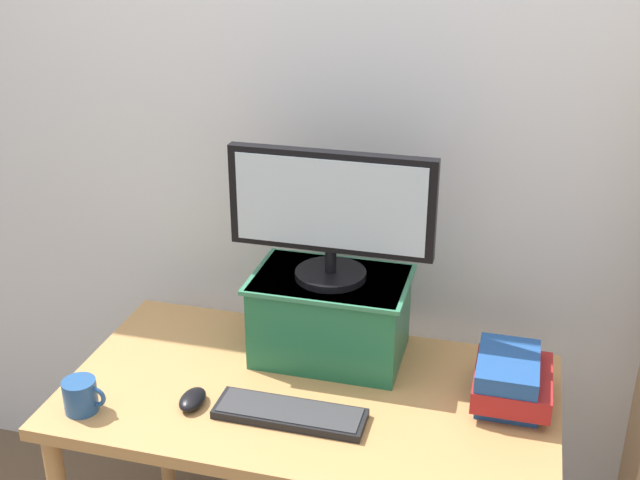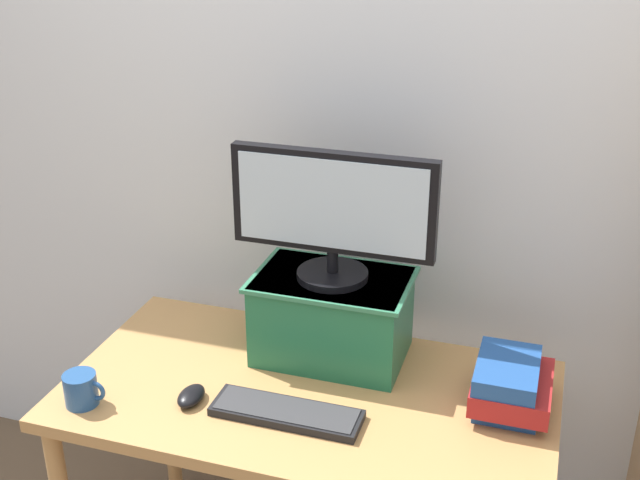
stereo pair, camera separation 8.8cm
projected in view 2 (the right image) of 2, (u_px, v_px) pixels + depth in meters
back_wall at (362, 149)px, 2.43m from camera, size 7.00×0.08×2.60m
desk at (308, 416)px, 2.22m from camera, size 1.33×0.71×0.77m
riser_box at (332, 315)px, 2.30m from camera, size 0.44×0.30×0.25m
computer_monitor at (333, 211)px, 2.16m from camera, size 0.57×0.20×0.37m
keyboard at (287, 413)px, 2.07m from camera, size 0.39×0.12×0.02m
computer_mouse at (191, 396)px, 2.13m from camera, size 0.06×0.10×0.04m
book_stack at (510, 385)px, 2.08m from camera, size 0.20×0.25×0.14m
coffee_mug at (82, 389)px, 2.11m from camera, size 0.12×0.09×0.09m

